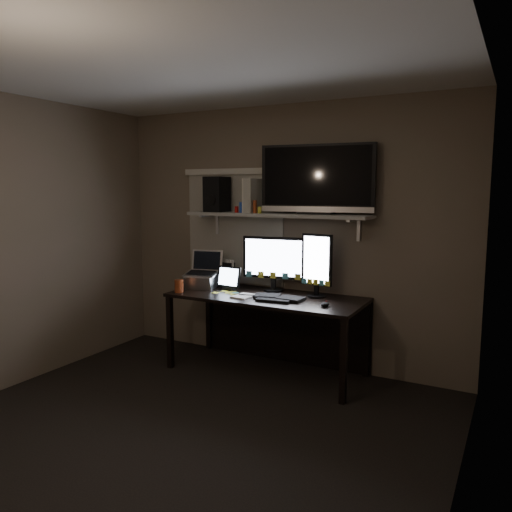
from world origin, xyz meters
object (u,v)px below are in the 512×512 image
Objects in this scene: game_console at (254,196)px; speaker at (217,194)px; keyboard at (279,298)px; desk at (272,311)px; tablet at (229,278)px; monitor_portrait at (317,265)px; monitor_landscape at (274,263)px; mouse at (325,304)px; laptop at (201,270)px; tv at (317,179)px; cup at (179,286)px.

speaker is at bearing -166.95° from game_console.
desk is at bearing 123.59° from keyboard.
tablet is 0.84m from speaker.
tablet is at bearing -167.25° from monitor_portrait.
monitor_landscape is 0.47m from monitor_portrait.
tablet is at bearing 161.58° from mouse.
laptop is at bearing 166.04° from mouse.
game_console is at bearing 149.76° from mouse.
monitor_portrait reaches higher than mouse.
game_console is 0.40m from speaker.
tv reaches higher than mouse.
keyboard is at bearing -132.29° from tv.
laptop reaches higher than cup.
monitor_portrait is 0.77m from tv.
tablet is 0.82× the size of game_console.
laptop is (-0.89, 0.09, 0.17)m from keyboard.
keyboard is 4.45× the size of mouse.
monitor_landscape is 0.59× the size of tv.
cup is at bearing -130.55° from game_console.
game_console is at bearing 157.99° from desk.
game_console is at bearing 174.66° from tv.
monitor_landscape is 5.03× the size of cup.
desk is 0.46m from monitor_landscape.
tv reaches higher than speaker.
monitor_landscape reaches higher than laptop.
speaker is (-1.04, -0.04, -0.14)m from tv.
mouse is at bearing -51.28° from monitor_portrait.
keyboard is at bearing -19.14° from speaker.
cup is (-1.23, -0.43, -0.23)m from monitor_portrait.
speaker reaches higher than monitor_portrait.
mouse is at bearing -15.04° from game_console.
tv is (0.83, 0.17, 0.95)m from tablet.
game_console reaches higher than keyboard.
mouse is at bearing -4.40° from tablet.
tv is (0.39, 0.11, 1.24)m from desk.
monitor_portrait is at bearing 36.35° from keyboard.
laptop reaches higher than desk.
mouse is at bearing -64.00° from tv.
monitor_landscape reaches higher than keyboard.
tv is 3.22× the size of game_console.
tv reaches higher than laptop.
game_console is at bearing 47.88° from tablet.
cup is at bearing -116.71° from laptop.
speaker is at bearing 156.04° from keyboard.
game_console is (-0.22, 0.00, 0.64)m from monitor_landscape.
cup is at bearing 177.28° from mouse.
tablet reaches higher than keyboard.
game_console is at bearing -179.08° from monitor_portrait.
laptop is at bearing 168.50° from keyboard.
tablet is (-1.06, 0.21, 0.10)m from mouse.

